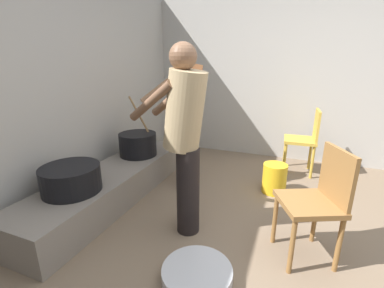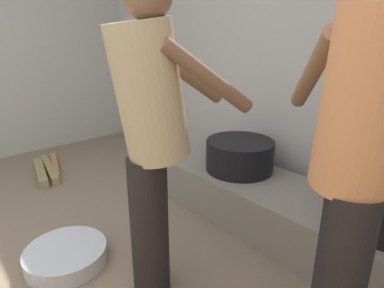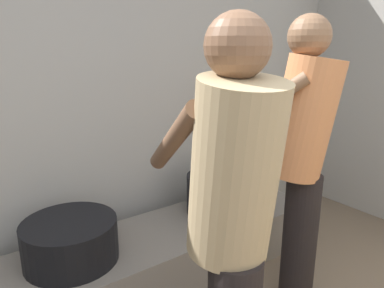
% 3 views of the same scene
% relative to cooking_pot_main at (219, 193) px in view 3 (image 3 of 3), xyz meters
% --- Properties ---
extents(block_enclosure_rear, '(5.50, 0.20, 2.48)m').
position_rel_cooking_pot_main_xyz_m(block_enclosure_rear, '(-1.00, 0.51, 0.76)').
color(block_enclosure_rear, '#ADA8A0').
rests_on(block_enclosure_rear, ground_plane).
extents(hearth_ledge, '(2.36, 0.60, 0.34)m').
position_rel_cooking_pot_main_xyz_m(hearth_ledge, '(-0.53, -0.01, -0.31)').
color(hearth_ledge, slate).
rests_on(hearth_ledge, ground_plane).
extents(cooking_pot_main, '(0.46, 0.46, 0.74)m').
position_rel_cooking_pot_main_xyz_m(cooking_pot_main, '(0.00, 0.00, 0.00)').
color(cooking_pot_main, black).
rests_on(cooking_pot_main, hearth_ledge).
extents(cooking_pot_secondary, '(0.52, 0.52, 0.24)m').
position_rel_cooking_pot_main_xyz_m(cooking_pot_secondary, '(-1.06, 0.02, -0.02)').
color(cooking_pot_secondary, black).
rests_on(cooking_pot_secondary, hearth_ledge).
extents(cook_in_orange_shirt, '(0.70, 0.72, 1.66)m').
position_rel_cooking_pot_main_xyz_m(cook_in_orange_shirt, '(0.04, -0.64, 0.48)').
color(cook_in_orange_shirt, black).
rests_on(cook_in_orange_shirt, ground_plane).
extents(cook_in_tan_shirt, '(0.47, 0.72, 1.61)m').
position_rel_cooking_pot_main_xyz_m(cook_in_tan_shirt, '(-0.77, -0.97, 0.44)').
color(cook_in_tan_shirt, black).
rests_on(cook_in_tan_shirt, ground_plane).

